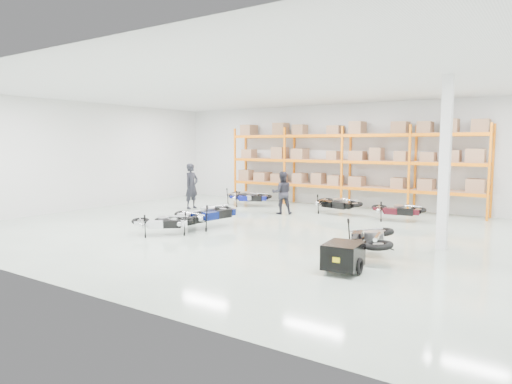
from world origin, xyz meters
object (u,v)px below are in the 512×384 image
Objects in this scene: trailer at (343,256)px; moto_black_far_left at (185,216)px; moto_back_a at (249,195)px; moto_back_d at (397,207)px; moto_back_b at (242,193)px; moto_back_c at (336,200)px; person_back at (282,193)px; moto_silver_left at (162,219)px; person_left at (192,186)px; moto_blue_centre at (209,210)px; moto_touring_right at (370,233)px.

moto_black_far_left is at bearing 160.29° from trailer.
moto_back_a is 1.02× the size of moto_back_d.
moto_back_a is 0.52m from moto_back_b.
moto_back_c reaches higher than moto_back_d.
trailer is 0.92× the size of person_back.
moto_back_d is (4.90, 5.76, -0.01)m from moto_black_far_left.
moto_back_a is at bearing -27.36° from moto_silver_left.
moto_silver_left is 6.92m from moto_back_a.
moto_silver_left is 0.92× the size of moto_back_b.
trailer is 8.33m from person_back.
person_back reaches higher than moto_back_a.
moto_back_b is 0.91× the size of person_left.
moto_blue_centre is 1.01× the size of person_left.
moto_back_d is at bearing -74.38° from moto_back_b.
moto_silver_left is 0.96× the size of person_back.
moto_back_b is 1.06× the size of moto_back_d.
trailer is 0.86× the size of moto_back_c.
moto_blue_centre reaches higher than moto_back_d.
moto_back_b is 4.65m from moto_back_c.
moto_blue_centre is 1.11× the size of moto_back_b.
moto_black_far_left is 5.94m from moto_touring_right.
person_left reaches higher than moto_black_far_left.
moto_touring_right is at bearing -178.10° from moto_blue_centre.
trailer is 8.30m from moto_back_c.
moto_back_d is at bearing 83.78° from moto_touring_right.
moto_blue_centre reaches higher than moto_black_far_left.
moto_black_far_left is 1.00× the size of moto_back_a.
moto_silver_left is (-0.38, -1.77, -0.11)m from moto_blue_centre.
moto_black_far_left is at bearing 164.05° from moto_touring_right.
moto_back_b is (-1.95, 6.92, 0.04)m from moto_silver_left.
moto_back_c is (-3.50, 7.52, 0.17)m from trailer.
moto_back_c is at bearing -108.75° from moto_black_far_left.
trailer is 0.88× the size of moto_back_b.
moto_blue_centre is 1.02m from moto_black_far_left.
trailer is at bearing -138.50° from moto_back_c.
moto_back_a is (-1.71, 6.00, 0.00)m from moto_black_far_left.
moto_back_b is 7.12m from moto_back_d.
person_left is at bearing -29.98° from moto_blue_centre.
moto_blue_centre is at bearing -136.83° from moto_back_b.
moto_back_b is at bearing 104.41° from moto_back_c.
moto_blue_centre is 6.74m from moto_back_d.
moto_back_a is 0.94× the size of moto_back_c.
moto_black_far_left is 1.09× the size of trailer.
person_back is (0.63, 4.87, 0.33)m from moto_black_far_left.
moto_back_c is (4.64, -0.18, 0.01)m from moto_back_b.
moto_back_c is (4.15, -0.02, 0.03)m from moto_back_a.
moto_back_b is at bearing 49.25° from moto_back_a.
trailer is 0.93× the size of moto_back_d.
moto_back_b is at bearing -23.79° from moto_silver_left.
moto_back_a reaches higher than moto_black_far_left.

